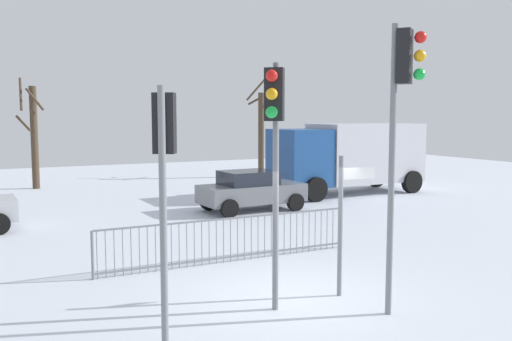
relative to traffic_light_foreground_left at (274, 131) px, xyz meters
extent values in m
plane|color=silver|center=(0.67, 0.50, -3.21)|extent=(60.00, 60.00, 0.00)
cylinder|color=slate|center=(0.09, 0.11, -1.02)|extent=(0.11, 0.11, 4.38)
cube|color=black|center=(-0.01, -0.02, 0.62)|extent=(0.39, 0.37, 0.90)
sphere|color=red|center=(-0.17, -0.21, 0.92)|extent=(0.20, 0.20, 0.20)
sphere|color=orange|center=(-0.17, -0.21, 0.62)|extent=(0.20, 0.20, 0.20)
sphere|color=green|center=(-0.17, -0.21, 0.32)|extent=(0.20, 0.20, 0.20)
cylinder|color=slate|center=(-2.15, -0.53, -1.26)|extent=(0.11, 0.11, 3.91)
cube|color=black|center=(-2.07, -0.39, 0.15)|extent=(0.39, 0.35, 0.90)
sphere|color=red|center=(-1.94, -0.17, 0.45)|extent=(0.20, 0.20, 0.20)
sphere|color=orange|center=(-1.94, -0.17, 0.15)|extent=(0.20, 0.20, 0.20)
sphere|color=green|center=(-1.94, -0.17, -0.15)|extent=(0.20, 0.20, 0.20)
cylinder|color=slate|center=(1.76, -0.98, -0.71)|extent=(0.11, 0.11, 5.00)
cube|color=black|center=(1.86, -1.11, 1.24)|extent=(0.39, 0.37, 0.90)
sphere|color=red|center=(2.01, -1.31, 1.54)|extent=(0.20, 0.20, 0.20)
sphere|color=orange|center=(2.01, -1.31, 1.24)|extent=(0.20, 0.20, 0.20)
sphere|color=green|center=(2.01, -1.31, 0.94)|extent=(0.20, 0.20, 0.20)
cylinder|color=slate|center=(1.56, 0.22, -1.85)|extent=(0.09, 0.09, 2.72)
cube|color=white|center=(1.96, 0.19, -0.84)|extent=(0.70, 0.09, 0.22)
cube|color=slate|center=(0.67, 3.39, -2.16)|extent=(6.38, 0.05, 0.04)
cube|color=slate|center=(0.67, 3.39, -3.09)|extent=(6.38, 0.05, 0.04)
cylinder|color=slate|center=(-2.43, 3.40, -2.68)|extent=(0.02, 0.02, 1.05)
cylinder|color=slate|center=(-2.25, 3.40, -2.68)|extent=(0.02, 0.02, 1.05)
cylinder|color=slate|center=(-2.06, 3.40, -2.68)|extent=(0.02, 0.02, 1.05)
cylinder|color=slate|center=(-1.88, 3.40, -2.68)|extent=(0.02, 0.02, 1.05)
cylinder|color=slate|center=(-1.70, 3.40, -2.68)|extent=(0.02, 0.02, 1.05)
cylinder|color=slate|center=(-1.52, 3.40, -2.68)|extent=(0.02, 0.02, 1.05)
cylinder|color=slate|center=(-1.33, 3.40, -2.68)|extent=(0.02, 0.02, 1.05)
cylinder|color=slate|center=(-1.15, 3.40, -2.68)|extent=(0.02, 0.02, 1.05)
cylinder|color=slate|center=(-0.97, 3.39, -2.68)|extent=(0.02, 0.02, 1.05)
cylinder|color=slate|center=(-0.79, 3.39, -2.68)|extent=(0.02, 0.02, 1.05)
cylinder|color=slate|center=(-0.60, 3.39, -2.68)|extent=(0.02, 0.02, 1.05)
cylinder|color=slate|center=(-0.42, 3.39, -2.68)|extent=(0.02, 0.02, 1.05)
cylinder|color=slate|center=(-0.24, 3.39, -2.68)|extent=(0.02, 0.02, 1.05)
cylinder|color=slate|center=(-0.06, 3.39, -2.68)|extent=(0.02, 0.02, 1.05)
cylinder|color=slate|center=(0.12, 3.39, -2.68)|extent=(0.02, 0.02, 1.05)
cylinder|color=slate|center=(0.31, 3.39, -2.68)|extent=(0.02, 0.02, 1.05)
cylinder|color=slate|center=(0.49, 3.39, -2.68)|extent=(0.02, 0.02, 1.05)
cylinder|color=slate|center=(0.67, 3.39, -2.68)|extent=(0.02, 0.02, 1.05)
cylinder|color=slate|center=(0.85, 3.39, -2.68)|extent=(0.02, 0.02, 1.05)
cylinder|color=slate|center=(1.04, 3.39, -2.68)|extent=(0.02, 0.02, 1.05)
cylinder|color=slate|center=(1.22, 3.39, -2.68)|extent=(0.02, 0.02, 1.05)
cylinder|color=slate|center=(1.40, 3.39, -2.68)|extent=(0.02, 0.02, 1.05)
cylinder|color=slate|center=(1.58, 3.39, -2.68)|extent=(0.02, 0.02, 1.05)
cylinder|color=slate|center=(1.77, 3.39, -2.68)|extent=(0.02, 0.02, 1.05)
cylinder|color=slate|center=(1.95, 3.39, -2.68)|extent=(0.02, 0.02, 1.05)
cylinder|color=slate|center=(2.13, 3.39, -2.68)|extent=(0.02, 0.02, 1.05)
cylinder|color=slate|center=(2.31, 3.39, -2.68)|extent=(0.02, 0.02, 1.05)
cylinder|color=slate|center=(2.50, 3.39, -2.68)|extent=(0.02, 0.02, 1.05)
cylinder|color=slate|center=(2.68, 3.39, -2.68)|extent=(0.02, 0.02, 1.05)
cylinder|color=slate|center=(2.86, 3.39, -2.68)|extent=(0.02, 0.02, 1.05)
cylinder|color=slate|center=(3.04, 3.39, -2.68)|extent=(0.02, 0.02, 1.05)
cylinder|color=slate|center=(3.22, 3.39, -2.68)|extent=(0.02, 0.02, 1.05)
cylinder|color=slate|center=(3.41, 3.39, -2.68)|extent=(0.02, 0.02, 1.05)
cylinder|color=slate|center=(3.59, 3.39, -2.68)|extent=(0.02, 0.02, 1.05)
cylinder|color=slate|center=(3.77, 3.39, -2.68)|extent=(0.02, 0.02, 1.05)
cylinder|color=slate|center=(-2.52, 3.40, -2.68)|extent=(0.06, 0.06, 1.05)
cylinder|color=slate|center=(3.86, 3.39, -2.68)|extent=(0.06, 0.06, 1.05)
cube|color=slate|center=(4.22, 9.47, -2.56)|extent=(3.88, 1.89, 0.65)
cube|color=#1E232D|center=(4.07, 9.47, -2.01)|extent=(1.97, 1.59, 0.55)
cylinder|color=black|center=(5.53, 10.39, -2.89)|extent=(0.65, 0.25, 0.64)
cylinder|color=black|center=(5.61, 8.69, -2.89)|extent=(0.65, 0.25, 0.64)
cylinder|color=black|center=(2.83, 10.26, -2.89)|extent=(0.65, 0.25, 0.64)
cylinder|color=black|center=(2.91, 8.56, -2.89)|extent=(0.65, 0.25, 0.64)
cube|color=silver|center=(10.93, 11.48, -1.41)|extent=(5.08, 2.58, 2.60)
cube|color=navy|center=(7.38, 11.36, -1.51)|extent=(2.08, 2.37, 2.40)
cylinder|color=black|center=(7.42, 10.16, -2.71)|extent=(1.01, 0.34, 1.00)
cylinder|color=black|center=(7.34, 12.55, -2.71)|extent=(1.01, 0.34, 1.00)
cylinder|color=black|center=(12.67, 10.34, -2.71)|extent=(1.01, 0.34, 1.00)
cylinder|color=black|center=(12.58, 12.74, -2.71)|extent=(1.01, 0.34, 1.00)
cylinder|color=#473828|center=(9.56, 19.14, -0.84)|extent=(0.34, 0.34, 4.74)
cylinder|color=#473828|center=(9.98, 19.82, 1.33)|extent=(1.48, 0.97, 0.97)
cylinder|color=#473828|center=(9.59, 19.75, 1.77)|extent=(1.31, 0.18, 1.38)
cylinder|color=#473828|center=(10.22, 19.04, 0.93)|extent=(0.33, 1.41, 0.91)
cylinder|color=#473828|center=(-2.32, 19.47, -0.79)|extent=(0.33, 0.33, 4.84)
cylinder|color=#473828|center=(-2.26, 19.11, 1.01)|extent=(0.83, 0.24, 1.06)
cylinder|color=#473828|center=(-2.83, 19.50, 1.26)|extent=(0.18, 1.13, 1.57)
cylinder|color=#473828|center=(-2.79, 19.23, -0.10)|extent=(0.62, 1.05, 0.74)
camera|label=1|loc=(-4.47, -8.22, 0.27)|focal=38.23mm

